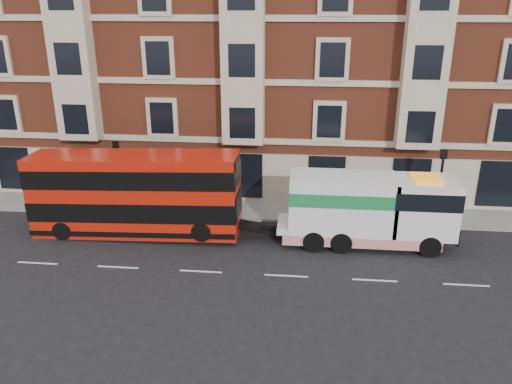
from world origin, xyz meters
TOP-DOWN VIEW (x-y plane):
  - ground at (0.00, 0.00)m, footprint 120.00×120.00m
  - sidewalk at (0.00, 7.50)m, footprint 90.00×3.00m
  - victorian_terrace at (0.50, 15.00)m, footprint 45.00×12.00m
  - lamp_post_west at (-6.00, 6.20)m, footprint 0.35×0.15m
  - lamp_post_east at (12.00, 6.20)m, footprint 0.35×0.15m
  - double_decker_bus at (-4.21, 3.74)m, footprint 11.03×2.53m
  - tow_truck at (7.85, 3.74)m, footprint 8.83×2.61m
  - pedestrian at (-10.09, 6.26)m, footprint 0.63×0.49m

SIDE VIEW (x-z plane):
  - ground at x=0.00m, z-range 0.00..0.00m
  - sidewalk at x=0.00m, z-range 0.00..0.15m
  - pedestrian at x=-10.09m, z-range 0.15..1.67m
  - tow_truck at x=7.85m, z-range 0.11..3.79m
  - double_decker_bus at x=-4.21m, z-range 0.13..4.60m
  - lamp_post_west at x=-6.00m, z-range 0.50..4.85m
  - lamp_post_east at x=12.00m, z-range 0.50..4.85m
  - victorian_terrace at x=0.50m, z-range -0.13..20.27m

